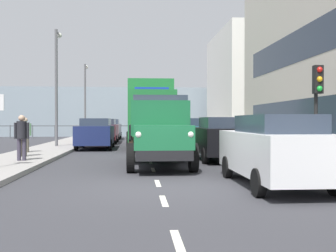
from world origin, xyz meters
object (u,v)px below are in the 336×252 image
Objects in this scene: lorry_cargo_green at (150,112)px; lamp_post_promenade at (57,77)px; car_grey_oppositeside_2 at (110,129)px; pedestrian_couple_b at (22,134)px; car_black_kerbside_1 at (221,138)px; pedestrian_near_railing at (23,133)px; traffic_light_near at (317,93)px; lamp_post_far at (85,94)px; car_navy_oppositeside_0 at (96,133)px; car_teal_kerbside_2 at (198,133)px; car_maroon_oppositeside_1 at (104,130)px; pedestrian_by_lamp at (25,132)px; car_white_kerbside_near at (275,149)px; truck_vintage_green at (160,133)px.

lamp_post_promenade is (5.31, 0.11, 2.01)m from lorry_cargo_green.
pedestrian_couple_b is at bearing 84.62° from car_grey_oppositeside_2.
car_black_kerbside_1 is 2.43× the size of pedestrian_near_railing.
traffic_light_near is at bearing 110.16° from car_grey_oppositeside_2.
car_grey_oppositeside_2 is (5.62, -18.61, 0.00)m from car_black_kerbside_1.
car_navy_oppositeside_0 is at bearing 99.79° from lamp_post_far.
car_teal_kerbside_2 and car_navy_oppositeside_0 have the same top height.
pedestrian_near_railing is 0.25× the size of lamp_post_promenade.
traffic_light_near is at bearing 116.41° from car_maroon_oppositeside_1.
pedestrian_couple_b is 0.26× the size of lamp_post_far.
car_teal_kerbside_2 is 2.32× the size of pedestrian_near_railing.
traffic_light_near reaches higher than pedestrian_by_lamp.
car_teal_kerbside_2 is at bearing 113.82° from car_grey_oppositeside_2.
traffic_light_near is at bearing 149.98° from pedestrian_by_lamp.
lamp_post_far is at bearing -80.21° from car_navy_oppositeside_0.
car_black_kerbside_1 is 1.25× the size of traffic_light_near.
lamp_post_promenade is (2.24, 11.04, 3.19)m from car_grey_oppositeside_2.
car_maroon_oppositeside_1 is at bearing -59.56° from lorry_cargo_green.
lamp_post_far is (10.17, -22.64, 1.45)m from traffic_light_near.
car_grey_oppositeside_2 is (3.06, -10.94, -1.18)m from lorry_cargo_green.
pedestrian_near_railing is at bearing 89.52° from lamp_post_far.
traffic_light_near reaches higher than car_white_kerbside_near.
lorry_cargo_green is at bearing -119.63° from pedestrian_couple_b.
lamp_post_far is (5.18, -11.65, 1.85)m from lorry_cargo_green.
truck_vintage_green is 0.89× the size of lamp_post_far.
truck_vintage_green is 1.76× the size of traffic_light_near.
car_grey_oppositeside_2 is 19.65m from pedestrian_couple_b.
pedestrian_by_lamp is (2.76, 15.68, 0.17)m from car_grey_oppositeside_2.
lamp_post_far reaches higher than pedestrian_near_railing.
car_navy_oppositeside_0 is at bearing 11.31° from lorry_cargo_green.
car_maroon_oppositeside_1 is (3.06, -5.22, -1.18)m from lorry_cargo_green.
lorry_cargo_green is at bearing -127.57° from pedestrian_near_railing.
car_navy_oppositeside_0 is (5.62, -7.07, 0.00)m from car_black_kerbside_1.
pedestrian_couple_b is (7.47, -5.28, 0.22)m from car_white_kerbside_near.
traffic_light_near reaches higher than car_maroon_oppositeside_1.
truck_vintage_green is at bearing 166.23° from pedestrian_couple_b.
car_maroon_oppositeside_1 is at bearing 108.21° from lamp_post_far.
lamp_post_promenade is at bearing -60.31° from car_white_kerbside_near.
car_white_kerbside_near and car_grey_oppositeside_2 have the same top height.
lamp_post_far is (2.12, -6.43, 3.03)m from car_maroon_oppositeside_1.
pedestrian_couple_b is at bearing 104.16° from pedestrian_near_railing.
lamp_post_promenade is at bearing -87.30° from pedestrian_couple_b.
truck_vintage_green reaches higher than car_grey_oppositeside_2.
lamp_post_far is (7.74, -25.55, 3.03)m from car_white_kerbside_near.
truck_vintage_green is 3.36m from car_black_kerbside_1.
car_grey_oppositeside_2 is (3.07, -20.77, -0.28)m from truck_vintage_green.
lorry_cargo_green is 1.30× the size of lamp_post_far.
pedestrian_near_railing is (5.34, -2.90, -0.07)m from truck_vintage_green.
car_teal_kerbside_2 is 0.60× the size of lamp_post_far.
pedestrian_by_lamp is 0.25× the size of lamp_post_far.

